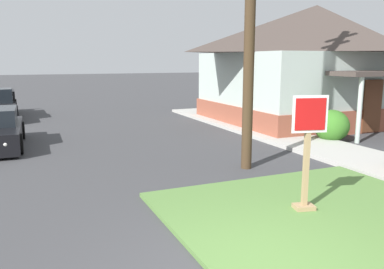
# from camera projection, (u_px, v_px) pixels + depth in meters

# --- Properties ---
(grass_corner_patch) EXTENTS (5.33, 4.71, 0.08)m
(grass_corner_patch) POSITION_uv_depth(u_px,v_px,m) (320.00, 215.00, 7.09)
(grass_corner_patch) COLOR #567F3D
(grass_corner_patch) RESTS_ON ground
(sidewalk_strip) EXTENTS (2.20, 19.97, 0.12)m
(sidewalk_strip) POSITION_uv_depth(u_px,v_px,m) (309.00, 144.00, 13.10)
(sidewalk_strip) COLOR #B2AFA8
(sidewalk_strip) RESTS_ON ground
(stop_sign) EXTENTS (0.64, 0.36, 2.10)m
(stop_sign) POSITION_uv_depth(u_px,v_px,m) (307.00, 157.00, 7.11)
(stop_sign) COLOR #A3845B
(stop_sign) RESTS_ON grass_corner_patch
(manhole_cover) EXTENTS (0.70, 0.70, 0.02)m
(manhole_cover) POSITION_uv_depth(u_px,v_px,m) (173.00, 194.00, 8.30)
(manhole_cover) COLOR black
(manhole_cover) RESTS_ON ground
(corner_house) EXTENTS (9.01, 8.44, 5.17)m
(corner_house) POSITION_uv_depth(u_px,v_px,m) (314.00, 63.00, 17.96)
(corner_house) COLOR brown
(corner_house) RESTS_ON ground
(shrub_near_porch) EXTENTS (1.19, 1.19, 1.11)m
(shrub_near_porch) POSITION_uv_depth(u_px,v_px,m) (332.00, 126.00, 13.64)
(shrub_near_porch) COLOR #387324
(shrub_near_porch) RESTS_ON ground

